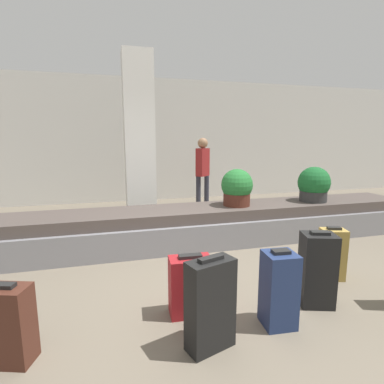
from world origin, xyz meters
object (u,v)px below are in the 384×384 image
suitcase_2 (332,254)px  traveler_0 (203,168)px  suitcase_5 (210,305)px  potted_plant_1 (237,188)px  pillar (139,141)px  suitcase_7 (190,286)px  potted_plant_0 (314,185)px  suitcase_6 (317,270)px  suitcase_4 (279,289)px  suitcase_3 (4,325)px

suitcase_2 → traveler_0: bearing=113.1°
suitcase_5 → potted_plant_1: size_ratio=1.28×
potted_plant_1 → pillar: bearing=134.7°
suitcase_7 → potted_plant_0: bearing=37.8°
suitcase_2 → potted_plant_0: size_ratio=1.06×
traveler_0 → suitcase_6: bearing=48.5°
suitcase_2 → suitcase_4: bearing=-132.9°
suitcase_5 → suitcase_7: (-0.03, 0.50, -0.09)m
potted_plant_1 → suitcase_7: bearing=-124.2°
suitcase_3 → pillar: bearing=87.7°
suitcase_7 → suitcase_6: bearing=-4.4°
pillar → suitcase_2: (1.92, -3.02, -1.30)m
suitcase_4 → suitcase_5: (-0.67, -0.12, 0.03)m
suitcase_4 → suitcase_7: size_ratio=1.19×
pillar → potted_plant_1: size_ratio=5.40×
suitcase_2 → suitcase_5: 1.92m
pillar → suitcase_5: pillar is taller
suitcase_7 → suitcase_4: bearing=-24.4°
potted_plant_1 → traveler_0: (0.10, 2.18, 0.13)m
suitcase_5 → traveler_0: size_ratio=0.46×
pillar → suitcase_3: (-1.34, -3.53, -1.30)m
pillar → suitcase_3: bearing=-110.7°
suitcase_6 → suitcase_7: size_ratio=1.29×
suitcase_3 → suitcase_5: (1.50, -0.25, 0.07)m
pillar → suitcase_6: size_ratio=4.22×
suitcase_5 → suitcase_7: suitcase_5 is taller
suitcase_5 → potted_plant_0: size_ratio=1.27×
suitcase_3 → traveler_0: 5.20m
suitcase_6 → potted_plant_1: 2.10m
pillar → potted_plant_1: bearing=-45.3°
pillar → suitcase_7: bearing=-87.8°
pillar → suitcase_5: size_ratio=4.22×
suitcase_2 → suitcase_5: bearing=-139.9°
suitcase_3 → suitcase_5: suitcase_5 is taller
potted_plant_1 → suitcase_4: bearing=-104.2°
suitcase_6 → suitcase_5: bearing=-147.1°
suitcase_6 → suitcase_4: bearing=-141.9°
suitcase_3 → suitcase_7: (1.47, 0.25, -0.02)m
suitcase_7 → suitcase_3: bearing=-167.0°
pillar → potted_plant_1: pillar is taller
pillar → suitcase_6: 3.92m
suitcase_3 → suitcase_4: bearing=15.2°
suitcase_7 → potted_plant_0: (2.69, 1.84, 0.57)m
potted_plant_1 → traveler_0: bearing=87.4°
potted_plant_0 → traveler_0: (-1.32, 2.21, 0.14)m
suitcase_4 → suitcase_2: bearing=35.3°
suitcase_2 → suitcase_4: size_ratio=0.90×
suitcase_2 → suitcase_5: (-1.76, -0.77, 0.06)m
suitcase_4 → traveler_0: bearing=86.3°
suitcase_7 → traveler_0: size_ratio=0.35×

